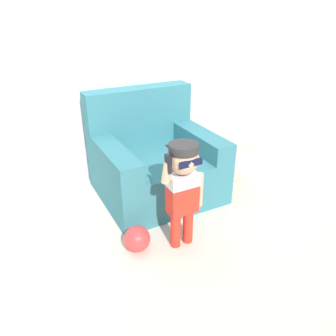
{
  "coord_description": "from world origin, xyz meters",
  "views": [
    {
      "loc": [
        -1.18,
        -2.54,
        1.76
      ],
      "look_at": [
        0.01,
        -0.3,
        0.49
      ],
      "focal_mm": 35.0,
      "sensor_mm": 36.0,
      "label": 1
    }
  ],
  "objects_px": {
    "person_child": "(183,180)",
    "toy_ball": "(137,239)",
    "side_table": "(231,158)",
    "armchair": "(154,161)"
  },
  "relations": [
    {
      "from": "armchair",
      "to": "toy_ball",
      "type": "distance_m",
      "value": 0.97
    },
    {
      "from": "toy_ball",
      "to": "side_table",
      "type": "bearing_deg",
      "value": 24.16
    },
    {
      "from": "person_child",
      "to": "side_table",
      "type": "bearing_deg",
      "value": 34.79
    },
    {
      "from": "side_table",
      "to": "toy_ball",
      "type": "relative_size",
      "value": 2.0
    },
    {
      "from": "person_child",
      "to": "toy_ball",
      "type": "xyz_separation_m",
      "value": [
        -0.35,
        0.1,
        -0.48
      ]
    },
    {
      "from": "toy_ball",
      "to": "armchair",
      "type": "bearing_deg",
      "value": 55.98
    },
    {
      "from": "armchair",
      "to": "side_table",
      "type": "relative_size",
      "value": 2.65
    },
    {
      "from": "armchair",
      "to": "person_child",
      "type": "distance_m",
      "value": 0.92
    },
    {
      "from": "armchair",
      "to": "person_child",
      "type": "xyz_separation_m",
      "value": [
        -0.17,
        -0.87,
        0.24
      ]
    },
    {
      "from": "person_child",
      "to": "toy_ball",
      "type": "relative_size",
      "value": 4.17
    }
  ]
}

